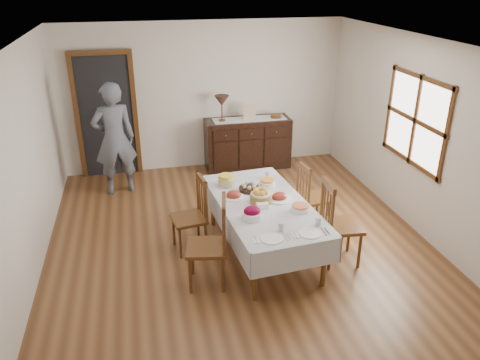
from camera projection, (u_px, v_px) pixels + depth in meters
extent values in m
plane|color=brown|center=(242.00, 249.00, 6.16)|extent=(6.00, 6.00, 0.00)
cube|color=silver|center=(242.00, 46.00, 5.09)|extent=(5.00, 6.00, 0.02)
cube|color=silver|center=(204.00, 97.00, 8.30)|extent=(5.00, 0.02, 2.60)
cube|color=silver|center=(348.00, 326.00, 2.96)|extent=(5.00, 0.02, 2.60)
cube|color=silver|center=(20.00, 175.00, 5.13)|extent=(0.02, 6.00, 2.60)
cube|color=silver|center=(427.00, 142.00, 6.13)|extent=(0.02, 6.00, 2.60)
cube|color=white|center=(416.00, 120.00, 6.31)|extent=(0.02, 1.30, 1.10)
cube|color=#512F14|center=(415.00, 120.00, 6.31)|extent=(0.03, 1.46, 1.26)
cube|color=black|center=(107.00, 117.00, 8.02)|extent=(0.90, 0.06, 2.10)
cube|color=#512F14|center=(107.00, 117.00, 8.00)|extent=(1.04, 0.08, 2.18)
cube|color=#BAB9BE|center=(263.00, 204.00, 5.81)|extent=(1.21, 2.13, 0.04)
cylinder|color=#512F14|center=(255.00, 275.00, 5.08)|extent=(0.06, 0.06, 0.66)
cylinder|color=#512F14|center=(324.00, 262.00, 5.31)|extent=(0.06, 0.06, 0.66)
cylinder|color=#512F14|center=(213.00, 204.00, 6.61)|extent=(0.06, 0.06, 0.66)
cylinder|color=#512F14|center=(268.00, 196.00, 6.84)|extent=(0.06, 0.06, 0.66)
cube|color=#BAB9BE|center=(223.00, 220.00, 5.72)|extent=(0.21, 2.08, 0.32)
cube|color=#BAB9BE|center=(301.00, 208.00, 6.01)|extent=(0.21, 2.08, 0.32)
cube|color=#BAB9BE|center=(297.00, 258.00, 4.97)|extent=(1.06, 0.12, 0.32)
cube|color=#BAB9BE|center=(238.00, 182.00, 6.76)|extent=(1.06, 0.12, 0.32)
cube|color=#512F14|center=(207.00, 248.00, 5.30)|extent=(0.53, 0.53, 0.04)
cylinder|color=#512F14|center=(192.00, 257.00, 5.56)|extent=(0.04, 0.04, 0.46)
cylinder|color=#512F14|center=(190.00, 276.00, 5.23)|extent=(0.04, 0.04, 0.46)
cylinder|color=#512F14|center=(223.00, 257.00, 5.57)|extent=(0.04, 0.04, 0.46)
cylinder|color=#512F14|center=(223.00, 275.00, 5.24)|extent=(0.04, 0.04, 0.46)
cylinder|color=#512F14|center=(224.00, 216.00, 5.36)|extent=(0.04, 0.04, 0.60)
cylinder|color=#512F14|center=(224.00, 233.00, 5.00)|extent=(0.04, 0.04, 0.60)
cube|color=#512F14|center=(224.00, 203.00, 5.07)|extent=(0.12, 0.43, 0.09)
cylinder|color=#512F14|center=(224.00, 222.00, 5.28)|extent=(0.02, 0.02, 0.49)
cylinder|color=#512F14|center=(224.00, 226.00, 5.19)|extent=(0.02, 0.02, 0.49)
cylinder|color=#512F14|center=(224.00, 230.00, 5.10)|extent=(0.02, 0.02, 0.49)
cube|color=#512F14|center=(189.00, 219.00, 5.98)|extent=(0.48, 0.48, 0.04)
cylinder|color=#512F14|center=(174.00, 231.00, 6.17)|extent=(0.04, 0.04, 0.43)
cylinder|color=#512F14|center=(180.00, 243.00, 5.88)|extent=(0.04, 0.04, 0.43)
cylinder|color=#512F14|center=(198.00, 226.00, 6.28)|extent=(0.04, 0.04, 0.43)
cylinder|color=#512F14|center=(206.00, 238.00, 5.99)|extent=(0.04, 0.04, 0.43)
cylinder|color=#512F14|center=(198.00, 191.00, 6.09)|extent=(0.04, 0.04, 0.56)
cylinder|color=#512F14|center=(206.00, 203.00, 5.78)|extent=(0.04, 0.04, 0.56)
cube|color=#512F14|center=(201.00, 180.00, 5.84)|extent=(0.10, 0.40, 0.08)
cylinder|color=#512F14|center=(200.00, 195.00, 6.02)|extent=(0.02, 0.02, 0.46)
cylinder|color=#512F14|center=(202.00, 198.00, 5.94)|extent=(0.02, 0.02, 0.46)
cylinder|color=#512F14|center=(204.00, 201.00, 5.87)|extent=(0.02, 0.02, 0.46)
cube|color=#512F14|center=(342.00, 226.00, 5.72)|extent=(0.50, 0.50, 0.04)
cylinder|color=#512F14|center=(359.00, 251.00, 5.68)|extent=(0.04, 0.04, 0.47)
cylinder|color=#512F14|center=(349.00, 235.00, 6.02)|extent=(0.04, 0.04, 0.47)
cylinder|color=#512F14|center=(330.00, 253.00, 5.64)|extent=(0.04, 0.04, 0.47)
cylinder|color=#512F14|center=(321.00, 237.00, 5.97)|extent=(0.04, 0.04, 0.47)
cylinder|color=#512F14|center=(332.00, 213.00, 5.39)|extent=(0.04, 0.04, 0.61)
cylinder|color=#512F14|center=(322.00, 198.00, 5.75)|extent=(0.04, 0.04, 0.61)
cube|color=#512F14|center=(329.00, 185.00, 5.46)|extent=(0.08, 0.44, 0.09)
cylinder|color=#512F14|center=(330.00, 210.00, 5.49)|extent=(0.02, 0.02, 0.50)
cylinder|color=#512F14|center=(327.00, 207.00, 5.58)|extent=(0.02, 0.02, 0.50)
cylinder|color=#512F14|center=(325.00, 203.00, 5.67)|extent=(0.02, 0.02, 0.50)
cube|color=#512F14|center=(314.00, 198.00, 6.57)|extent=(0.45, 0.45, 0.04)
cylinder|color=#512F14|center=(328.00, 215.00, 6.58)|extent=(0.03, 0.03, 0.40)
cylinder|color=#512F14|center=(317.00, 206.00, 6.85)|extent=(0.03, 0.03, 0.40)
cylinder|color=#512F14|center=(308.00, 219.00, 6.47)|extent=(0.03, 0.03, 0.40)
cylinder|color=#512F14|center=(298.00, 209.00, 6.75)|extent=(0.03, 0.03, 0.40)
cylinder|color=#512F14|center=(310.00, 188.00, 6.26)|extent=(0.04, 0.04, 0.53)
cylinder|color=#512F14|center=(298.00, 178.00, 6.55)|extent=(0.04, 0.04, 0.53)
cube|color=#512F14|center=(305.00, 168.00, 6.31)|extent=(0.09, 0.38, 0.08)
cylinder|color=#512F14|center=(306.00, 187.00, 6.34)|extent=(0.02, 0.02, 0.43)
cylinder|color=#512F14|center=(304.00, 184.00, 6.41)|extent=(0.02, 0.02, 0.43)
cylinder|color=#512F14|center=(301.00, 182.00, 6.48)|extent=(0.02, 0.02, 0.43)
cube|color=black|center=(248.00, 143.00, 8.54)|extent=(1.53, 0.51, 0.92)
cube|color=black|center=(225.00, 135.00, 8.10)|extent=(0.43, 0.02, 0.18)
sphere|color=brown|center=(226.00, 136.00, 8.08)|extent=(0.03, 0.03, 0.03)
cube|color=black|center=(251.00, 134.00, 8.19)|extent=(0.43, 0.02, 0.18)
sphere|color=brown|center=(251.00, 134.00, 8.17)|extent=(0.03, 0.03, 0.03)
cube|color=black|center=(276.00, 132.00, 8.28)|extent=(0.43, 0.02, 0.18)
sphere|color=brown|center=(277.00, 132.00, 8.27)|extent=(0.03, 0.03, 0.03)
imported|color=#575A66|center=(114.00, 135.00, 7.36)|extent=(0.67, 0.50, 1.95)
cylinder|color=olive|center=(261.00, 198.00, 5.79)|extent=(0.27, 0.27, 0.11)
cylinder|color=white|center=(261.00, 194.00, 5.76)|extent=(0.24, 0.24, 0.02)
sphere|color=gold|center=(266.00, 191.00, 5.77)|extent=(0.08, 0.08, 0.08)
sphere|color=gold|center=(263.00, 190.00, 5.80)|extent=(0.08, 0.08, 0.08)
sphere|color=gold|center=(259.00, 189.00, 5.81)|extent=(0.08, 0.08, 0.08)
sphere|color=gold|center=(256.00, 190.00, 5.78)|extent=(0.08, 0.08, 0.08)
sphere|color=gold|center=(255.00, 192.00, 5.74)|extent=(0.08, 0.08, 0.08)
sphere|color=gold|center=(258.00, 194.00, 5.70)|extent=(0.08, 0.08, 0.08)
sphere|color=gold|center=(262.00, 194.00, 5.69)|extent=(0.08, 0.08, 0.08)
sphere|color=gold|center=(265.00, 193.00, 5.72)|extent=(0.08, 0.08, 0.08)
cylinder|color=black|center=(249.00, 189.00, 6.12)|extent=(0.27, 0.27, 0.05)
ellipsoid|color=pink|center=(255.00, 185.00, 6.11)|extent=(0.05, 0.05, 0.06)
ellipsoid|color=#6399D5|center=(251.00, 183.00, 6.16)|extent=(0.05, 0.05, 0.06)
ellipsoid|color=#8ED479|center=(247.00, 183.00, 6.16)|extent=(0.05, 0.05, 0.06)
ellipsoid|color=yellow|center=(244.00, 185.00, 6.11)|extent=(0.05, 0.05, 0.06)
ellipsoid|color=#CA92EF|center=(245.00, 187.00, 6.05)|extent=(0.05, 0.05, 0.06)
ellipsoid|color=#FCDC5A|center=(249.00, 188.00, 6.03)|extent=(0.05, 0.05, 0.06)
ellipsoid|color=pink|center=(254.00, 187.00, 6.05)|extent=(0.05, 0.05, 0.06)
cylinder|color=white|center=(234.00, 197.00, 5.93)|extent=(0.27, 0.27, 0.02)
ellipsoid|color=maroon|center=(234.00, 195.00, 5.92)|extent=(0.19, 0.16, 0.11)
cylinder|color=white|center=(279.00, 199.00, 5.88)|extent=(0.33, 0.33, 0.02)
ellipsoid|color=maroon|center=(279.00, 196.00, 5.87)|extent=(0.19, 0.16, 0.11)
cylinder|color=white|center=(252.00, 215.00, 5.42)|extent=(0.24, 0.24, 0.08)
ellipsoid|color=maroon|center=(252.00, 211.00, 5.39)|extent=(0.20, 0.17, 0.11)
cylinder|color=white|center=(267.00, 184.00, 6.25)|extent=(0.21, 0.21, 0.06)
cylinder|color=orange|center=(267.00, 180.00, 6.23)|extent=(0.18, 0.18, 0.03)
cylinder|color=tan|center=(226.00, 182.00, 6.25)|extent=(0.23, 0.23, 0.11)
cylinder|color=gold|center=(226.00, 176.00, 6.22)|extent=(0.20, 0.20, 0.04)
cylinder|color=white|center=(300.00, 209.00, 5.60)|extent=(0.21, 0.21, 0.05)
cylinder|color=#E47245|center=(300.00, 206.00, 5.58)|extent=(0.20, 0.20, 0.02)
cube|color=white|center=(262.00, 205.00, 5.66)|extent=(0.15, 0.10, 0.07)
cylinder|color=white|center=(272.00, 238.00, 5.02)|extent=(0.25, 0.25, 0.01)
cube|color=white|center=(256.00, 241.00, 4.99)|extent=(0.09, 0.13, 0.01)
cube|color=silver|center=(256.00, 240.00, 4.98)|extent=(0.03, 0.16, 0.01)
cube|color=silver|center=(286.00, 237.00, 5.05)|extent=(0.03, 0.18, 0.01)
cube|color=silver|center=(289.00, 237.00, 5.06)|extent=(0.03, 0.14, 0.01)
cylinder|color=silver|center=(281.00, 227.00, 5.16)|extent=(0.07, 0.07, 0.10)
cylinder|color=white|center=(310.00, 233.00, 5.12)|extent=(0.25, 0.25, 0.01)
cube|color=white|center=(295.00, 235.00, 5.09)|extent=(0.09, 0.13, 0.01)
cube|color=silver|center=(295.00, 235.00, 5.09)|extent=(0.03, 0.16, 0.01)
cube|color=silver|center=(324.00, 232.00, 5.16)|extent=(0.03, 0.18, 0.01)
cube|color=silver|center=(327.00, 231.00, 5.16)|extent=(0.03, 0.14, 0.01)
cylinder|color=silver|center=(318.00, 221.00, 5.27)|extent=(0.07, 0.07, 0.10)
cylinder|color=silver|center=(234.00, 182.00, 6.27)|extent=(0.06, 0.06, 0.09)
cylinder|color=silver|center=(268.00, 175.00, 6.47)|extent=(0.07, 0.07, 0.10)
cube|color=white|center=(249.00, 119.00, 8.34)|extent=(1.30, 0.35, 0.01)
cylinder|color=brown|center=(222.00, 120.00, 8.23)|extent=(0.12, 0.12, 0.03)
cylinder|color=brown|center=(222.00, 113.00, 8.17)|extent=(0.02, 0.02, 0.25)
cone|color=#412920|center=(222.00, 101.00, 8.08)|extent=(0.26, 0.26, 0.18)
cube|color=tan|center=(249.00, 112.00, 8.26)|extent=(0.22, 0.08, 0.28)
cylinder|color=#512F14|center=(276.00, 116.00, 8.41)|extent=(0.20, 0.20, 0.06)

